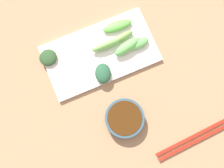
% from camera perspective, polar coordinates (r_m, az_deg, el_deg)
% --- Properties ---
extents(tabletop, '(2.10, 2.10, 0.02)m').
position_cam_1_polar(tabletop, '(0.89, -0.90, -0.30)').
color(tabletop, '#977452').
rests_on(tabletop, ground).
extents(sauce_bowl, '(0.11, 0.11, 0.03)m').
position_cam_1_polar(sauce_bowl, '(0.85, 2.48, -6.79)').
color(sauce_bowl, '#2F4B5A').
rests_on(sauce_bowl, tabletop).
extents(serving_plate, '(0.19, 0.34, 0.01)m').
position_cam_1_polar(serving_plate, '(0.90, -2.34, 5.99)').
color(serving_plate, silver).
rests_on(serving_plate, tabletop).
extents(broccoli_stalk_0, '(0.03, 0.07, 0.02)m').
position_cam_1_polar(broccoli_stalk_0, '(0.89, 5.22, 7.96)').
color(broccoli_stalk_0, '#63BC5A').
rests_on(broccoli_stalk_0, serving_plate).
extents(broccoli_stalk_1, '(0.03, 0.07, 0.02)m').
position_cam_1_polar(broccoli_stalk_1, '(0.90, 2.20, 9.29)').
color(broccoli_stalk_1, '#78A252').
rests_on(broccoli_stalk_1, serving_plate).
extents(broccoli_stalk_2, '(0.02, 0.09, 0.03)m').
position_cam_1_polar(broccoli_stalk_2, '(0.88, -1.23, 7.64)').
color(broccoli_stalk_2, '#73B356').
rests_on(broccoli_stalk_2, serving_plate).
extents(broccoli_leafy_3, '(0.07, 0.06, 0.03)m').
position_cam_1_polar(broccoli_leafy_3, '(0.86, -1.55, 2.20)').
color(broccoli_leafy_3, '#245134').
rests_on(broccoli_leafy_3, serving_plate).
extents(broccoli_leafy_4, '(0.05, 0.05, 0.02)m').
position_cam_1_polar(broccoli_leafy_4, '(0.90, -12.46, 5.11)').
color(broccoli_leafy_4, '#264523').
rests_on(broccoli_leafy_4, serving_plate).
extents(broccoli_stalk_5, '(0.05, 0.10, 0.03)m').
position_cam_1_polar(broccoli_stalk_5, '(0.88, 3.04, 7.35)').
color(broccoli_stalk_5, '#63BA57').
rests_on(broccoli_stalk_5, serving_plate).
extents(broccoli_stalk_6, '(0.04, 0.10, 0.02)m').
position_cam_1_polar(broccoli_stalk_6, '(0.91, 1.05, 11.36)').
color(broccoli_stalk_6, '#5EB748').
rests_on(broccoli_stalk_6, serving_plate).
extents(chopsticks, '(0.04, 0.23, 0.01)m').
position_cam_1_polar(chopsticks, '(0.89, 15.53, -10.56)').
color(chopsticks, '#B12012').
rests_on(chopsticks, tabletop).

